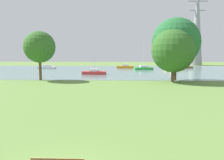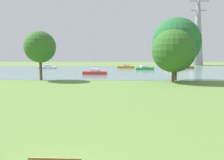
{
  "view_description": "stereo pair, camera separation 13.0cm",
  "coord_description": "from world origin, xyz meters",
  "px_view_note": "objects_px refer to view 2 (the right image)",
  "views": [
    {
      "loc": [
        2.08,
        -7.29,
        4.48
      ],
      "look_at": [
        1.19,
        17.57,
        1.54
      ],
      "focal_mm": 37.91,
      "sensor_mm": 36.0,
      "label": 1
    },
    {
      "loc": [
        2.21,
        -7.28,
        4.48
      ],
      "look_at": [
        1.19,
        17.57,
        1.54
      ],
      "focal_mm": 37.91,
      "sensor_mm": 36.0,
      "label": 2
    }
  ],
  "objects_px": {
    "sailboat_yellow": "(175,68)",
    "sailboat_white": "(47,67)",
    "tree_west_near": "(176,42)",
    "sailboat_red": "(95,72)",
    "sailboat_brown": "(185,67)",
    "electricity_pylon": "(198,26)",
    "sailboat_green": "(144,68)",
    "tree_east_far": "(174,51)",
    "sailboat_orange": "(126,66)",
    "tree_west_far": "(40,47)"
  },
  "relations": [
    {
      "from": "tree_west_near",
      "to": "sailboat_yellow",
      "type": "bearing_deg",
      "value": 77.79
    },
    {
      "from": "tree_west_far",
      "to": "tree_east_far",
      "type": "bearing_deg",
      "value": -4.35
    },
    {
      "from": "tree_west_near",
      "to": "electricity_pylon",
      "type": "distance_m",
      "value": 48.39
    },
    {
      "from": "sailboat_brown",
      "to": "electricity_pylon",
      "type": "xyz_separation_m",
      "value": [
        8.17,
        16.3,
        12.93
      ]
    },
    {
      "from": "sailboat_red",
      "to": "sailboat_brown",
      "type": "distance_m",
      "value": 29.52
    },
    {
      "from": "sailboat_green",
      "to": "sailboat_white",
      "type": "relative_size",
      "value": 1.31
    },
    {
      "from": "sailboat_green",
      "to": "tree_east_far",
      "type": "distance_m",
      "value": 25.53
    },
    {
      "from": "sailboat_red",
      "to": "sailboat_brown",
      "type": "relative_size",
      "value": 1.14
    },
    {
      "from": "sailboat_orange",
      "to": "sailboat_white",
      "type": "distance_m",
      "value": 21.68
    },
    {
      "from": "sailboat_red",
      "to": "tree_west_far",
      "type": "distance_m",
      "value": 13.54
    },
    {
      "from": "sailboat_red",
      "to": "tree_west_near",
      "type": "distance_m",
      "value": 17.94
    },
    {
      "from": "sailboat_red",
      "to": "electricity_pylon",
      "type": "relative_size",
      "value": 0.28
    },
    {
      "from": "sailboat_red",
      "to": "sailboat_yellow",
      "type": "bearing_deg",
      "value": 33.99
    },
    {
      "from": "sailboat_green",
      "to": "sailboat_white",
      "type": "bearing_deg",
      "value": 174.35
    },
    {
      "from": "sailboat_brown",
      "to": "sailboat_green",
      "type": "bearing_deg",
      "value": -155.67
    },
    {
      "from": "sailboat_yellow",
      "to": "sailboat_orange",
      "type": "height_order",
      "value": "sailboat_orange"
    },
    {
      "from": "tree_west_near",
      "to": "sailboat_white",
      "type": "bearing_deg",
      "value": 138.19
    },
    {
      "from": "electricity_pylon",
      "to": "sailboat_red",
      "type": "bearing_deg",
      "value": -131.67
    },
    {
      "from": "sailboat_brown",
      "to": "tree_west_near",
      "type": "bearing_deg",
      "value": -107.48
    },
    {
      "from": "sailboat_yellow",
      "to": "tree_east_far",
      "type": "xyz_separation_m",
      "value": [
        -5.68,
        -24.47,
        4.25
      ]
    },
    {
      "from": "sailboat_yellow",
      "to": "electricity_pylon",
      "type": "xyz_separation_m",
      "value": [
        12.24,
        22.21,
        12.92
      ]
    },
    {
      "from": "sailboat_yellow",
      "to": "sailboat_white",
      "type": "bearing_deg",
      "value": 174.55
    },
    {
      "from": "tree_west_far",
      "to": "tree_west_near",
      "type": "xyz_separation_m",
      "value": [
        21.47,
        0.43,
        0.78
      ]
    },
    {
      "from": "sailboat_white",
      "to": "tree_east_far",
      "type": "relative_size",
      "value": 0.75
    },
    {
      "from": "sailboat_red",
      "to": "sailboat_white",
      "type": "distance_m",
      "value": 21.68
    },
    {
      "from": "sailboat_orange",
      "to": "sailboat_green",
      "type": "bearing_deg",
      "value": -52.63
    },
    {
      "from": "sailboat_white",
      "to": "tree_west_near",
      "type": "xyz_separation_m",
      "value": [
        28.7,
        -25.67,
        5.61
      ]
    },
    {
      "from": "sailboat_red",
      "to": "tree_east_far",
      "type": "xyz_separation_m",
      "value": [
        13.16,
        -11.77,
        4.25
      ]
    },
    {
      "from": "electricity_pylon",
      "to": "sailboat_brown",
      "type": "bearing_deg",
      "value": -116.62
    },
    {
      "from": "sailboat_brown",
      "to": "sailboat_orange",
      "type": "xyz_separation_m",
      "value": [
        -16.22,
        0.67,
        0.02
      ]
    },
    {
      "from": "tree_west_far",
      "to": "electricity_pylon",
      "type": "distance_m",
      "value": 59.9
    },
    {
      "from": "electricity_pylon",
      "to": "tree_west_near",
      "type": "bearing_deg",
      "value": -110.95
    },
    {
      "from": "sailboat_white",
      "to": "sailboat_red",
      "type": "bearing_deg",
      "value": -47.2
    },
    {
      "from": "sailboat_green",
      "to": "sailboat_red",
      "type": "bearing_deg",
      "value": -130.11
    },
    {
      "from": "tree_west_far",
      "to": "tree_west_near",
      "type": "bearing_deg",
      "value": 1.15
    },
    {
      "from": "sailboat_red",
      "to": "sailboat_brown",
      "type": "xyz_separation_m",
      "value": [
        22.91,
        18.62,
        -0.01
      ]
    },
    {
      "from": "sailboat_red",
      "to": "electricity_pylon",
      "type": "xyz_separation_m",
      "value": [
        31.08,
        34.91,
        12.92
      ]
    },
    {
      "from": "sailboat_yellow",
      "to": "electricity_pylon",
      "type": "bearing_deg",
      "value": 61.14
    },
    {
      "from": "sailboat_white",
      "to": "tree_west_near",
      "type": "relative_size",
      "value": 0.61
    },
    {
      "from": "sailboat_green",
      "to": "sailboat_yellow",
      "type": "relative_size",
      "value": 1.04
    },
    {
      "from": "sailboat_brown",
      "to": "electricity_pylon",
      "type": "height_order",
      "value": "electricity_pylon"
    },
    {
      "from": "electricity_pylon",
      "to": "sailboat_green",
      "type": "bearing_deg",
      "value": -132.61
    },
    {
      "from": "tree_east_far",
      "to": "sailboat_orange",
      "type": "bearing_deg",
      "value": 101.77
    },
    {
      "from": "sailboat_green",
      "to": "tree_west_far",
      "type": "relative_size",
      "value": 1.01
    },
    {
      "from": "sailboat_red",
      "to": "tree_west_far",
      "type": "relative_size",
      "value": 0.97
    },
    {
      "from": "sailboat_red",
      "to": "electricity_pylon",
      "type": "bearing_deg",
      "value": 48.33
    },
    {
      "from": "tree_east_far",
      "to": "tree_west_near",
      "type": "height_order",
      "value": "tree_west_near"
    },
    {
      "from": "tree_east_far",
      "to": "electricity_pylon",
      "type": "height_order",
      "value": "electricity_pylon"
    },
    {
      "from": "sailboat_orange",
      "to": "sailboat_white",
      "type": "bearing_deg",
      "value": -171.01
    },
    {
      "from": "sailboat_brown",
      "to": "sailboat_white",
      "type": "bearing_deg",
      "value": -175.88
    }
  ]
}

